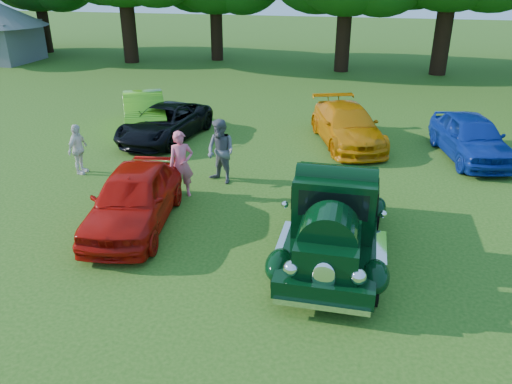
% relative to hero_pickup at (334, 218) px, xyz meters
% --- Properties ---
extents(ground, '(120.00, 120.00, 0.00)m').
position_rel_hero_pickup_xyz_m(ground, '(-1.78, -0.90, -0.85)').
color(ground, '#255113').
rests_on(ground, ground).
extents(hero_pickup, '(2.34, 5.04, 1.97)m').
position_rel_hero_pickup_xyz_m(hero_pickup, '(0.00, 0.00, 0.00)').
color(hero_pickup, black).
rests_on(hero_pickup, ground).
extents(red_convertible, '(2.36, 4.49, 1.46)m').
position_rel_hero_pickup_xyz_m(red_convertible, '(-4.83, 0.27, -0.12)').
color(red_convertible, '#BA0E07').
rests_on(red_convertible, ground).
extents(back_car_lime, '(3.27, 4.52, 1.42)m').
position_rel_hero_pickup_xyz_m(back_car_lime, '(-7.91, 7.68, -0.14)').
color(back_car_lime, '#50AD17').
rests_on(back_car_lime, ground).
extents(back_car_black, '(2.66, 4.71, 1.24)m').
position_rel_hero_pickup_xyz_m(back_car_black, '(-6.71, 6.78, -0.23)').
color(back_car_black, black).
rests_on(back_car_black, ground).
extents(back_car_orange, '(3.32, 5.04, 1.36)m').
position_rel_hero_pickup_xyz_m(back_car_orange, '(-0.15, 7.73, -0.17)').
color(back_car_orange, orange).
rests_on(back_car_orange, ground).
extents(back_car_blue, '(2.59, 4.54, 1.46)m').
position_rel_hero_pickup_xyz_m(back_car_blue, '(3.91, 7.13, -0.13)').
color(back_car_blue, navy).
rests_on(back_car_blue, ground).
extents(spectator_pink, '(0.81, 0.72, 1.85)m').
position_rel_hero_pickup_xyz_m(spectator_pink, '(-4.32, 2.17, 0.07)').
color(spectator_pink, '#F16379').
rests_on(spectator_pink, ground).
extents(spectator_grey, '(1.15, 1.06, 1.89)m').
position_rel_hero_pickup_xyz_m(spectator_grey, '(-3.54, 3.33, 0.09)').
color(spectator_grey, slate).
rests_on(spectator_grey, ground).
extents(spectator_white, '(0.39, 0.92, 1.55)m').
position_rel_hero_pickup_xyz_m(spectator_white, '(-7.98, 3.04, -0.08)').
color(spectator_white, silver).
rests_on(spectator_white, ground).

